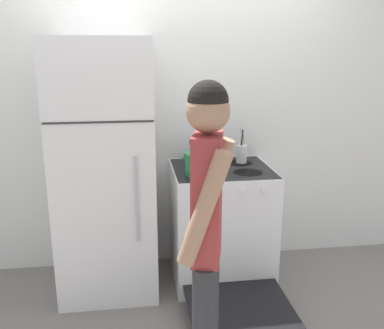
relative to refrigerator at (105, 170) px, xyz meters
name	(u,v)px	position (x,y,z in m)	size (l,w,h in m)	color
ground_plane	(179,258)	(0.56, 0.35, -0.92)	(14.00, 14.00, 0.00)	slate
wall_back	(177,112)	(0.56, 0.38, 0.35)	(10.00, 0.06, 2.55)	silver
refrigerator	(105,170)	(0.00, 0.00, 0.00)	(0.70, 0.72, 1.85)	white
stove_range	(222,226)	(0.86, -0.03, -0.48)	(0.75, 1.39, 0.90)	white
dutch_oven_pot	(203,163)	(0.70, -0.12, 0.06)	(0.32, 0.28, 0.19)	#237A42
tea_kettle	(199,155)	(0.71, 0.15, 0.05)	(0.24, 0.19, 0.25)	silver
utensil_jar	(242,153)	(1.05, 0.15, 0.05)	(0.08, 0.08, 0.28)	silver
person	(207,233)	(0.53, -1.22, 0.02)	(0.32, 0.38, 1.65)	#2D2D30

